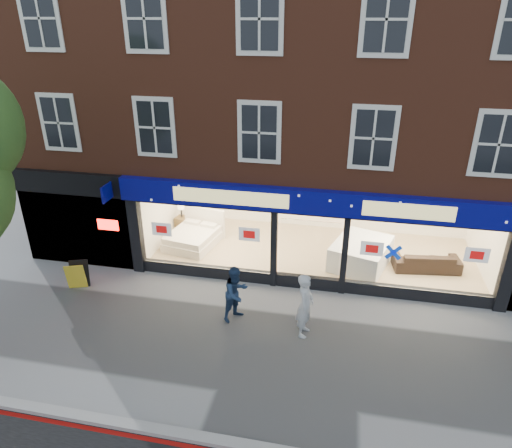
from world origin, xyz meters
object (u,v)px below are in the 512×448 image
(mattress_stack, at_px, (361,253))
(a_board, at_px, (78,275))
(pedestrian_blue, at_px, (236,293))
(sofa, at_px, (426,261))
(pedestrian_grey, at_px, (305,305))
(display_bed, at_px, (194,236))

(mattress_stack, relative_size, a_board, 2.80)
(pedestrian_blue, bearing_deg, mattress_stack, -9.53)
(sofa, xyz_separation_m, a_board, (-10.60, -3.14, 0.03))
(pedestrian_grey, xyz_separation_m, pedestrian_blue, (-1.91, 0.31, -0.09))
(pedestrian_grey, bearing_deg, display_bed, 53.92)
(mattress_stack, height_order, pedestrian_blue, pedestrian_blue)
(sofa, relative_size, pedestrian_grey, 1.17)
(sofa, bearing_deg, display_bed, -8.91)
(sofa, xyz_separation_m, pedestrian_grey, (-3.56, -3.96, 0.49))
(sofa, bearing_deg, pedestrian_blue, 26.16)
(sofa, height_order, pedestrian_blue, pedestrian_blue)
(sofa, bearing_deg, pedestrian_grey, 40.45)
(display_bed, height_order, sofa, display_bed)
(display_bed, height_order, pedestrian_blue, pedestrian_blue)
(display_bed, bearing_deg, pedestrian_blue, -46.40)
(mattress_stack, relative_size, pedestrian_blue, 1.53)
(mattress_stack, height_order, a_board, mattress_stack)
(mattress_stack, bearing_deg, display_bed, 177.23)
(pedestrian_grey, bearing_deg, mattress_stack, -13.63)
(a_board, relative_size, pedestrian_grey, 0.49)
(a_board, height_order, pedestrian_blue, pedestrian_blue)
(display_bed, xyz_separation_m, sofa, (7.98, -0.18, -0.00))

